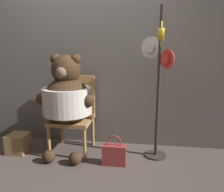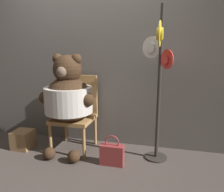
{
  "view_description": "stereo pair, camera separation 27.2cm",
  "coord_description": "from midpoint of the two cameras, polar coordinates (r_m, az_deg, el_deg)",
  "views": [
    {
      "loc": [
        0.8,
        -2.42,
        1.35
      ],
      "look_at": [
        0.42,
        0.22,
        0.79
      ],
      "focal_mm": 35.0,
      "sensor_mm": 36.0,
      "label": 1
    },
    {
      "loc": [
        1.06,
        -2.36,
        1.35
      ],
      "look_at": [
        0.42,
        0.22,
        0.79
      ],
      "focal_mm": 35.0,
      "sensor_mm": 36.0,
      "label": 2
    }
  ],
  "objects": [
    {
      "name": "teddy_bear",
      "position": [
        2.84,
        -8.68,
        -0.19
      ],
      "size": [
        0.75,
        0.66,
        1.31
      ],
      "color": "#3D2819",
      "rests_on": "ground_plane"
    },
    {
      "name": "wooden_crate",
      "position": [
        3.3,
        -20.05,
        -10.65
      ],
      "size": [
        0.25,
        0.25,
        0.25
      ],
      "color": "#937047",
      "rests_on": "ground_plane"
    },
    {
      "name": "wall_back",
      "position": [
        3.18,
        -3.09,
        12.13
      ],
      "size": [
        8.0,
        0.1,
        2.73
      ],
      "color": "#66605B",
      "rests_on": "ground_plane"
    },
    {
      "name": "hat_display_rack",
      "position": [
        2.64,
        14.94,
        4.31
      ],
      "size": [
        0.37,
        0.48,
        1.86
      ],
      "color": "#332D28",
      "rests_on": "ground_plane"
    },
    {
      "name": "ground_plane",
      "position": [
        2.9,
        -6.67,
        -15.96
      ],
      "size": [
        14.0,
        14.0,
        0.0
      ],
      "primitive_type": "plane",
      "color": "#4C423D"
    },
    {
      "name": "handbag_on_ground",
      "position": [
        2.69,
        2.99,
        -15.01
      ],
      "size": [
        0.28,
        0.11,
        0.37
      ],
      "color": "maroon",
      "rests_on": "ground_plane"
    },
    {
      "name": "chair",
      "position": [
        3.05,
        -6.89,
        -3.79
      ],
      "size": [
        0.53,
        0.51,
        1.01
      ],
      "color": "#B2844C",
      "rests_on": "ground_plane"
    }
  ]
}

